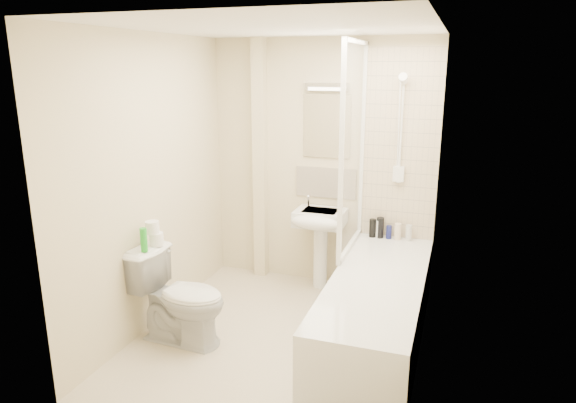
% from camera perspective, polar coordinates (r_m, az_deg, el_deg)
% --- Properties ---
extents(floor, '(2.50, 2.50, 0.00)m').
position_cam_1_polar(floor, '(4.31, -1.04, -14.90)').
color(floor, beige).
rests_on(floor, ground).
extents(wall_back, '(2.20, 0.02, 2.40)m').
position_cam_1_polar(wall_back, '(5.02, 3.74, 4.07)').
color(wall_back, beige).
rests_on(wall_back, ground).
extents(wall_left, '(0.02, 2.50, 2.40)m').
position_cam_1_polar(wall_left, '(4.35, -14.90, 1.87)').
color(wall_left, beige).
rests_on(wall_left, ground).
extents(wall_right, '(0.02, 2.50, 2.40)m').
position_cam_1_polar(wall_right, '(3.65, 15.36, -0.65)').
color(wall_right, beige).
rests_on(wall_right, ground).
extents(ceiling, '(2.20, 2.50, 0.02)m').
position_cam_1_polar(ceiling, '(3.75, -1.22, 18.82)').
color(ceiling, white).
rests_on(ceiling, wall_back).
extents(tile_back, '(0.70, 0.01, 1.75)m').
position_cam_1_polar(tile_back, '(4.84, 12.40, 6.03)').
color(tile_back, beige).
rests_on(tile_back, wall_back).
extents(tile_right, '(0.01, 2.10, 1.75)m').
position_cam_1_polar(tile_right, '(3.79, 15.62, 3.42)').
color(tile_right, beige).
rests_on(tile_right, wall_right).
extents(pipe_boxing, '(0.12, 0.12, 2.40)m').
position_cam_1_polar(pipe_boxing, '(5.16, -3.11, 4.37)').
color(pipe_boxing, beige).
rests_on(pipe_boxing, ground).
extents(splashback, '(0.60, 0.02, 0.30)m').
position_cam_1_polar(splashback, '(5.04, 4.23, 2.11)').
color(splashback, beige).
rests_on(splashback, wall_back).
extents(mirror, '(0.46, 0.01, 0.60)m').
position_cam_1_polar(mirror, '(4.94, 4.34, 8.33)').
color(mirror, white).
rests_on(mirror, wall_back).
extents(strip_light, '(0.42, 0.07, 0.07)m').
position_cam_1_polar(strip_light, '(4.89, 4.36, 12.61)').
color(strip_light, silver).
rests_on(strip_light, wall_back).
extents(bathtub, '(0.70, 2.10, 0.55)m').
position_cam_1_polar(bathtub, '(4.19, 9.81, -11.61)').
color(bathtub, white).
rests_on(bathtub, ground).
extents(shower_screen, '(0.04, 0.92, 1.80)m').
position_cam_1_polar(shower_screen, '(4.46, 7.26, 5.84)').
color(shower_screen, white).
rests_on(shower_screen, bathtub).
extents(shower_fixture, '(0.10, 0.16, 0.99)m').
position_cam_1_polar(shower_fixture, '(4.78, 12.40, 7.39)').
color(shower_fixture, white).
rests_on(shower_fixture, wall_back).
extents(pedestal_sink, '(0.47, 0.45, 0.91)m').
position_cam_1_polar(pedestal_sink, '(4.93, 3.47, -2.87)').
color(pedestal_sink, white).
rests_on(pedestal_sink, ground).
extents(bottle_black_a, '(0.06, 0.06, 0.18)m').
position_cam_1_polar(bottle_black_a, '(4.97, 9.37, -2.93)').
color(bottle_black_a, black).
rests_on(bottle_black_a, bathtub).
extents(bottle_white_a, '(0.06, 0.06, 0.17)m').
position_cam_1_polar(bottle_white_a, '(4.96, 10.09, -3.02)').
color(bottle_white_a, white).
rests_on(bottle_white_a, bathtub).
extents(bottle_black_b, '(0.07, 0.07, 0.20)m').
position_cam_1_polar(bottle_black_b, '(4.96, 10.20, -2.88)').
color(bottle_black_b, black).
rests_on(bottle_black_b, bathtub).
extents(bottle_blue, '(0.05, 0.05, 0.13)m').
position_cam_1_polar(bottle_blue, '(4.96, 11.14, -3.35)').
color(bottle_blue, navy).
rests_on(bottle_blue, bathtub).
extents(bottle_cream, '(0.06, 0.06, 0.16)m').
position_cam_1_polar(bottle_cream, '(4.94, 12.09, -3.28)').
color(bottle_cream, beige).
rests_on(bottle_cream, bathtub).
extents(bottle_white_b, '(0.06, 0.06, 0.15)m').
position_cam_1_polar(bottle_white_b, '(4.93, 13.27, -3.41)').
color(bottle_white_b, silver).
rests_on(bottle_white_b, bathtub).
extents(toilet, '(0.53, 0.80, 0.76)m').
position_cam_1_polar(toilet, '(4.20, -11.83, -10.31)').
color(toilet, white).
rests_on(toilet, ground).
extents(toilet_roll_lower, '(0.11, 0.11, 0.10)m').
position_cam_1_polar(toilet_roll_lower, '(4.22, -14.40, -4.06)').
color(toilet_roll_lower, white).
rests_on(toilet_roll_lower, toilet).
extents(toilet_roll_upper, '(0.11, 0.11, 0.10)m').
position_cam_1_polar(toilet_roll_upper, '(4.19, -14.85, -2.79)').
color(toilet_roll_upper, white).
rests_on(toilet_roll_upper, toilet_roll_lower).
extents(green_bottle, '(0.05, 0.05, 0.19)m').
position_cam_1_polar(green_bottle, '(4.08, -15.73, -4.13)').
color(green_bottle, green).
rests_on(green_bottle, toilet).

